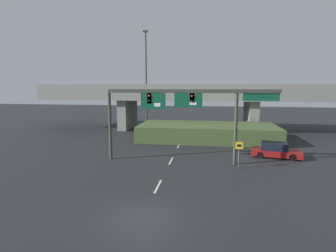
{
  "coord_description": "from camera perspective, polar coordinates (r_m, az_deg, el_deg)",
  "views": [
    {
      "loc": [
        3.28,
        -12.65,
        6.76
      ],
      "look_at": [
        0.0,
        8.69,
        3.51
      ],
      "focal_mm": 28.0,
      "sensor_mm": 36.0,
      "label": 1
    }
  ],
  "objects": [
    {
      "name": "grass_embankment",
      "position": [
        33.95,
        8.51,
        -1.32
      ],
      "size": [
        17.19,
        7.55,
        1.97
      ],
      "color": "#42562D",
      "rests_on": "ground"
    },
    {
      "name": "parked_sedan_near_right",
      "position": [
        27.35,
        22.34,
        -4.96
      ],
      "size": [
        4.8,
        2.63,
        1.44
      ],
      "rotation": [
        0.0,
        0.0,
        -0.19
      ],
      "color": "maroon",
      "rests_on": "ground"
    },
    {
      "name": "speed_limit_sign",
      "position": [
        22.48,
        15.21,
        -5.24
      ],
      "size": [
        0.6,
        0.11,
        2.31
      ],
      "color": "#4C4C4C",
      "rests_on": "ground"
    },
    {
      "name": "overpass_bridge",
      "position": [
        41.36,
        4.21,
        6.2
      ],
      "size": [
        45.87,
        8.26,
        7.08
      ],
      "color": "gray",
      "rests_on": "ground"
    },
    {
      "name": "lane_markings",
      "position": [
        27.31,
        1.58,
        -5.76
      ],
      "size": [
        0.14,
        21.31,
        0.01
      ],
      "color": "silver",
      "rests_on": "ground"
    },
    {
      "name": "highway_light_pole_near",
      "position": [
        39.34,
        -4.79,
        9.99
      ],
      "size": [
        0.7,
        0.36,
        14.76
      ],
      "color": "#383D33",
      "rests_on": "ground"
    },
    {
      "name": "ground_plane",
      "position": [
        14.71,
        -5.45,
        -18.82
      ],
      "size": [
        160.0,
        160.0,
        0.0
      ],
      "primitive_type": "plane",
      "color": "black"
    },
    {
      "name": "signal_gantry",
      "position": [
        23.01,
        3.23,
        4.82
      ],
      "size": [
        15.03,
        0.44,
        6.53
      ],
      "color": "#383D33",
      "rests_on": "ground"
    }
  ]
}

